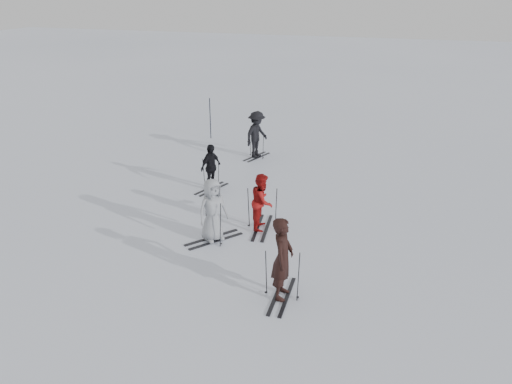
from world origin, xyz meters
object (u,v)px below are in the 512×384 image
at_px(skier_grey, 213,211).
at_px(skier_uphill_far, 257,135).
at_px(piste_marker, 210,118).
at_px(skier_near_dark, 283,259).
at_px(skier_red, 262,202).
at_px(skier_uphill_left, 211,168).

xyz_separation_m(skier_grey, skier_uphill_far, (-1.14, 7.45, 0.06)).
xyz_separation_m(skier_grey, piste_marker, (-4.10, 9.45, 0.04)).
height_order(skier_near_dark, skier_grey, skier_near_dark).
distance_m(skier_red, skier_uphill_far, 6.70).
xyz_separation_m(skier_red, skier_uphill_far, (-2.24, 6.31, 0.12)).
bearing_deg(skier_uphill_left, skier_near_dark, -124.74).
height_order(skier_grey, skier_uphill_far, skier_uphill_far).
bearing_deg(skier_near_dark, piste_marker, 27.23).
distance_m(skier_near_dark, skier_red, 3.59).
bearing_deg(piste_marker, skier_uphill_far, -34.07).
bearing_deg(skier_grey, skier_uphill_far, 46.01).
xyz_separation_m(skier_uphill_far, piste_marker, (-2.96, 2.00, -0.01)).
relative_size(skier_red, skier_uphill_far, 0.88).
distance_m(skier_grey, skier_uphill_left, 3.86).
bearing_deg(skier_red, skier_uphill_left, 39.92).
xyz_separation_m(skier_near_dark, piste_marker, (-6.72, 11.57, -0.05)).
distance_m(skier_near_dark, piste_marker, 13.38).
distance_m(skier_red, piste_marker, 9.81).
xyz_separation_m(skier_uphill_left, skier_uphill_far, (0.42, 3.92, 0.15)).
bearing_deg(piste_marker, skier_red, -57.95).
xyz_separation_m(skier_red, skier_uphill_left, (-2.66, 2.39, -0.04)).
relative_size(skier_red, skier_uphill_left, 1.04).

